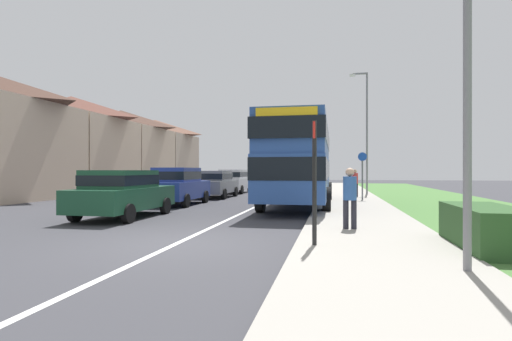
{
  "coord_description": "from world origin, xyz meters",
  "views": [
    {
      "loc": [
        3.38,
        -8.25,
        1.61
      ],
      "look_at": [
        0.75,
        5.24,
        1.6
      ],
      "focal_mm": 28.07,
      "sensor_mm": 36.0,
      "label": 1
    }
  ],
  "objects": [
    {
      "name": "ground_plane",
      "position": [
        0.0,
        0.0,
        0.0
      ],
      "size": [
        120.0,
        120.0,
        0.0
      ],
      "primitive_type": "plane",
      "color": "#38383D"
    },
    {
      "name": "lane_marking_centre",
      "position": [
        0.0,
        8.0,
        0.0
      ],
      "size": [
        0.14,
        60.0,
        0.01
      ],
      "primitive_type": "cube",
      "color": "silver",
      "rests_on": "ground_plane"
    },
    {
      "name": "pavement_near_side",
      "position": [
        4.2,
        6.0,
        0.06
      ],
      "size": [
        3.2,
        68.0,
        0.12
      ],
      "primitive_type": "cube",
      "color": "#9E998E",
      "rests_on": "ground_plane"
    },
    {
      "name": "grass_verge_seaward",
      "position": [
        8.5,
        6.0,
        0.04
      ],
      "size": [
        6.0,
        68.0,
        0.08
      ],
      "primitive_type": "cube",
      "color": "#477538",
      "rests_on": "ground_plane"
    },
    {
      "name": "roadside_hedge",
      "position": [
        6.3,
        0.25,
        0.45
      ],
      "size": [
        1.1,
        2.66,
        0.9
      ],
      "primitive_type": "cube",
      "color": "#2D5128",
      "rests_on": "ground_plane"
    },
    {
      "name": "double_decker_bus",
      "position": [
        1.87,
        9.53,
        2.14
      ],
      "size": [
        2.8,
        10.06,
        3.7
      ],
      "color": "#284C93",
      "rests_on": "ground_plane"
    },
    {
      "name": "parked_car_dark_green",
      "position": [
        -3.61,
        4.11,
        0.89
      ],
      "size": [
        2.0,
        4.36,
        1.61
      ],
      "color": "#19472D",
      "rests_on": "ground_plane"
    },
    {
      "name": "parked_car_blue",
      "position": [
        -3.72,
        9.26,
        0.94
      ],
      "size": [
        1.91,
        4.18,
        1.73
      ],
      "color": "navy",
      "rests_on": "ground_plane"
    },
    {
      "name": "parked_car_grey",
      "position": [
        -3.46,
        14.24,
        0.87
      ],
      "size": [
        1.97,
        4.19,
        1.58
      ],
      "color": "slate",
      "rests_on": "ground_plane"
    },
    {
      "name": "parked_car_silver",
      "position": [
        -3.56,
        19.1,
        0.91
      ],
      "size": [
        1.88,
        4.24,
        1.65
      ],
      "color": "#B7B7BC",
      "rests_on": "ground_plane"
    },
    {
      "name": "pedestrian_at_stop",
      "position": [
        3.78,
        2.19,
        0.98
      ],
      "size": [
        0.34,
        0.34,
        1.67
      ],
      "color": "#23232D",
      "rests_on": "ground_plane"
    },
    {
      "name": "pedestrian_walking_away",
      "position": [
        4.55,
        15.0,
        0.98
      ],
      "size": [
        0.34,
        0.34,
        1.67
      ],
      "color": "#23232D",
      "rests_on": "ground_plane"
    },
    {
      "name": "bus_stop_sign",
      "position": [
        3.0,
        -0.2,
        1.54
      ],
      "size": [
        0.09,
        0.52,
        2.6
      ],
      "color": "black",
      "rests_on": "ground_plane"
    },
    {
      "name": "cycle_route_sign",
      "position": [
        4.8,
        12.71,
        1.43
      ],
      "size": [
        0.44,
        0.08,
        2.52
      ],
      "color": "slate",
      "rests_on": "ground_plane"
    },
    {
      "name": "street_lamp_near",
      "position": [
        5.21,
        -1.83,
        4.06
      ],
      "size": [
        1.14,
        0.2,
        7.04
      ],
      "color": "slate",
      "rests_on": "ground_plane"
    },
    {
      "name": "street_lamp_mid",
      "position": [
        5.35,
        18.13,
        4.48
      ],
      "size": [
        1.14,
        0.2,
        7.85
      ],
      "color": "slate",
      "rests_on": "ground_plane"
    },
    {
      "name": "house_terrace_far_side",
      "position": [
        -15.22,
        20.91,
        3.48
      ],
      "size": [
        7.47,
        27.29,
        6.95
      ],
      "color": "#C1A88E",
      "rests_on": "ground_plane"
    }
  ]
}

